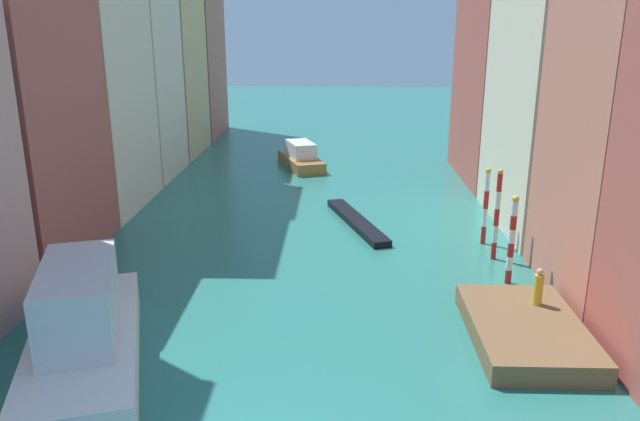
# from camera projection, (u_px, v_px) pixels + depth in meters

# --- Properties ---
(ground_plane) EXTENTS (154.00, 154.00, 0.00)m
(ground_plane) POSITION_uv_depth(u_px,v_px,m) (314.00, 205.00, 39.30)
(ground_plane) COLOR #28756B
(building_left_2) EXTENTS (7.66, 8.83, 20.14)m
(building_left_2) POSITION_uv_depth(u_px,v_px,m) (67.00, 41.00, 36.18)
(building_left_2) COLOR beige
(building_left_2) RESTS_ON ground
(building_left_3) EXTENTS (7.66, 7.64, 20.78)m
(building_left_3) POSITION_uv_depth(u_px,v_px,m) (116.00, 34.00, 44.05)
(building_left_3) COLOR beige
(building_left_3) RESTS_ON ground
(building_left_4) EXTENTS (7.66, 8.74, 18.70)m
(building_left_4) POSITION_uv_depth(u_px,v_px,m) (152.00, 45.00, 52.51)
(building_left_4) COLOR #DBB77A
(building_left_4) RESTS_ON ground
(building_left_5) EXTENTS (7.66, 9.48, 19.51)m
(building_left_5) POSITION_uv_depth(u_px,v_px,m) (179.00, 37.00, 61.49)
(building_left_5) COLOR #C6705B
(building_left_5) RESTS_ON ground
(building_right_2) EXTENTS (7.66, 10.54, 17.41)m
(building_right_2) POSITION_uv_depth(u_px,v_px,m) (579.00, 70.00, 33.10)
(building_right_2) COLOR beige
(building_right_2) RESTS_ON ground
(building_right_3) EXTENTS (7.66, 11.57, 21.70)m
(building_right_3) POSITION_uv_depth(u_px,v_px,m) (524.00, 27.00, 43.10)
(building_right_3) COLOR #B25147
(building_right_3) RESTS_ON ground
(waterfront_dock) EXTENTS (3.92, 6.38, 0.79)m
(waterfront_dock) POSITION_uv_depth(u_px,v_px,m) (525.00, 330.00, 22.42)
(waterfront_dock) COLOR brown
(waterfront_dock) RESTS_ON ground
(person_on_dock) EXTENTS (0.36, 0.36, 1.47)m
(person_on_dock) POSITION_uv_depth(u_px,v_px,m) (538.00, 288.00, 23.40)
(person_on_dock) COLOR gold
(person_on_dock) RESTS_ON waterfront_dock
(mooring_pole_0) EXTENTS (0.31, 0.31, 4.06)m
(mooring_pole_0) POSITION_uv_depth(u_px,v_px,m) (512.00, 239.00, 26.87)
(mooring_pole_0) COLOR red
(mooring_pole_0) RESTS_ON ground
(mooring_pole_1) EXTENTS (0.27, 0.27, 4.54)m
(mooring_pole_1) POSITION_uv_depth(u_px,v_px,m) (497.00, 214.00, 29.62)
(mooring_pole_1) COLOR red
(mooring_pole_1) RESTS_ON ground
(mooring_pole_2) EXTENTS (0.28, 0.28, 4.09)m
(mooring_pole_2) POSITION_uv_depth(u_px,v_px,m) (486.00, 205.00, 31.79)
(mooring_pole_2) COLOR red
(mooring_pole_2) RESTS_ON ground
(vaporetto_white) EXTENTS (6.08, 10.19, 3.68)m
(vaporetto_white) POSITION_uv_depth(u_px,v_px,m) (83.00, 332.00, 20.27)
(vaporetto_white) COLOR white
(vaporetto_white) RESTS_ON ground
(gondola_black) EXTENTS (3.50, 8.20, 0.38)m
(gondola_black) POSITION_uv_depth(u_px,v_px,m) (356.00, 221.00, 35.39)
(gondola_black) COLOR black
(gondola_black) RESTS_ON ground
(motorboat_0) EXTENTS (4.23, 6.73, 2.07)m
(motorboat_0) POSITION_uv_depth(u_px,v_px,m) (301.00, 158.00, 49.27)
(motorboat_0) COLOR olive
(motorboat_0) RESTS_ON ground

